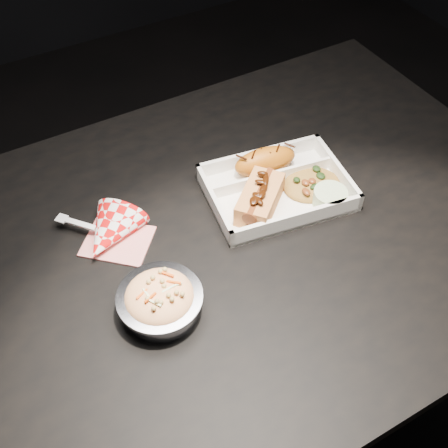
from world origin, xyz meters
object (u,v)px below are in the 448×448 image
at_px(foil_coleslaw_cup, 160,300).
at_px(napkin_fork, 109,234).
at_px(food_tray, 276,190).
at_px(fried_pastry, 265,161).
at_px(dining_table, 222,269).
at_px(hotdog, 260,197).

relative_size(foil_coleslaw_cup, napkin_fork, 0.81).
bearing_deg(napkin_fork, food_tray, 41.39).
distance_m(food_tray, fried_pastry, 0.06).
relative_size(dining_table, hotdog, 9.55).
relative_size(fried_pastry, napkin_fork, 0.74).
distance_m(dining_table, food_tray, 0.18).
bearing_deg(napkin_fork, fried_pastry, 51.48).
xyz_separation_m(fried_pastry, foil_coleslaw_cup, (-0.30, -0.18, -0.00)).
bearing_deg(foil_coleslaw_cup, napkin_fork, 95.29).
bearing_deg(hotdog, fried_pastry, 11.79).
bearing_deg(foil_coleslaw_cup, fried_pastry, 30.96).
bearing_deg(fried_pastry, foil_coleslaw_cup, -149.04).
height_order(dining_table, foil_coleslaw_cup, foil_coleslaw_cup).
height_order(dining_table, hotdog, hotdog).
bearing_deg(napkin_fork, hotdog, 35.71).
relative_size(food_tray, napkin_fork, 1.70).
bearing_deg(food_tray, dining_table, -154.55).
xyz_separation_m(hotdog, foil_coleslaw_cup, (-0.24, -0.11, -0.00)).
height_order(dining_table, fried_pastry, fried_pastry).
relative_size(food_tray, fried_pastry, 2.30).
distance_m(fried_pastry, hotdog, 0.09).
height_order(food_tray, foil_coleslaw_cup, foil_coleslaw_cup).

